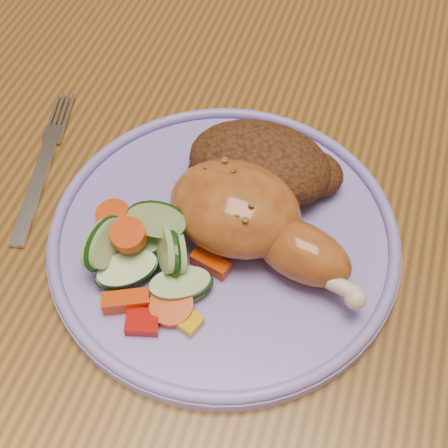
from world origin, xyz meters
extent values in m
plane|color=#52351C|center=(0.00, 0.00, 0.00)|extent=(4.00, 4.00, 0.00)
cube|color=brown|center=(0.00, 0.00, 0.73)|extent=(0.90, 1.40, 0.04)
cube|color=brown|center=(-0.39, 0.64, 0.35)|extent=(0.06, 0.06, 0.71)
cube|color=#4C2D16|center=(0.00, 0.55, 0.43)|extent=(0.42, 0.42, 0.04)
cylinder|color=#4C2D16|center=(-0.18, 0.37, 0.21)|extent=(0.04, 0.04, 0.41)
cylinder|color=#4C2D16|center=(-0.18, 0.73, 0.21)|extent=(0.04, 0.04, 0.41)
cylinder|color=#4C2D16|center=(0.18, 0.37, 0.21)|extent=(0.04, 0.04, 0.41)
cylinder|color=#4C2D16|center=(0.18, 0.73, 0.21)|extent=(0.04, 0.04, 0.41)
cylinder|color=#8675D3|center=(-0.04, -0.06, 0.76)|extent=(0.30, 0.30, 0.01)
torus|color=#8675D3|center=(-0.04, -0.06, 0.77)|extent=(0.29, 0.29, 0.01)
ellipsoid|color=#AA5923|center=(-0.03, -0.05, 0.79)|extent=(0.12, 0.10, 0.06)
ellipsoid|color=#AA5923|center=(0.03, -0.07, 0.78)|extent=(0.09, 0.07, 0.04)
sphere|color=beige|center=(0.08, -0.10, 0.78)|extent=(0.02, 0.02, 0.02)
ellipsoid|color=#4C2813|center=(-0.02, 0.00, 0.79)|extent=(0.13, 0.09, 0.05)
ellipsoid|color=#4C2813|center=(0.02, 0.01, 0.78)|extent=(0.06, 0.05, 0.03)
ellipsoid|color=#4C2813|center=(-0.06, 0.00, 0.77)|extent=(0.05, 0.05, 0.03)
cube|color=#A50A05|center=(-0.07, -0.16, 0.77)|extent=(0.03, 0.03, 0.01)
cube|color=#E5A507|center=(-0.04, -0.15, 0.77)|extent=(0.03, 0.02, 0.01)
cube|color=#DA3B07|center=(-0.09, -0.15, 0.77)|extent=(0.04, 0.03, 0.01)
cylinder|color=#DA3B07|center=(-0.10, -0.11, 0.80)|extent=(0.03, 0.03, 0.02)
cylinder|color=#DA3B07|center=(-0.05, -0.14, 0.77)|extent=(0.03, 0.04, 0.02)
cylinder|color=#DA3B07|center=(-0.13, -0.08, 0.77)|extent=(0.03, 0.03, 0.02)
cube|color=#DA3B07|center=(-0.04, -0.09, 0.77)|extent=(0.03, 0.02, 0.01)
cylinder|color=#A6C27E|center=(-0.05, -0.12, 0.77)|extent=(0.07, 0.07, 0.02)
cylinder|color=#A6C27E|center=(-0.12, -0.11, 0.79)|extent=(0.04, 0.05, 0.05)
cylinder|color=#A6C27E|center=(-0.10, -0.12, 0.77)|extent=(0.07, 0.07, 0.03)
cylinder|color=#A6C27E|center=(-0.07, -0.10, 0.78)|extent=(0.05, 0.06, 0.05)
cylinder|color=#A6C27E|center=(-0.10, -0.09, 0.77)|extent=(0.05, 0.05, 0.02)
cylinder|color=#A6C27E|center=(-0.08, -0.08, 0.80)|extent=(0.05, 0.05, 0.04)
cube|color=silver|center=(-0.21, -0.06, 0.75)|extent=(0.04, 0.12, 0.00)
cube|color=silver|center=(-0.23, 0.01, 0.75)|extent=(0.03, 0.07, 0.00)
camera|label=1|loc=(0.05, -0.34, 1.19)|focal=50.00mm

